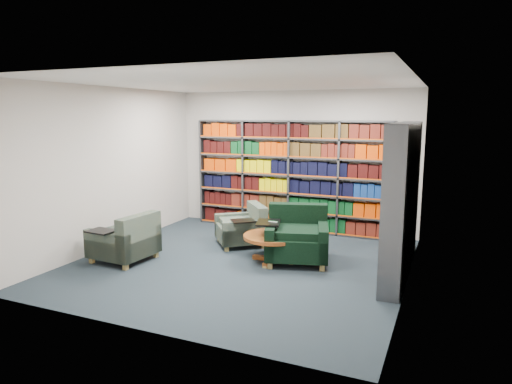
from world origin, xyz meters
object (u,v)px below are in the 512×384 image
at_px(chair_teal_left, 245,229).
at_px(coffee_table, 273,240).
at_px(chair_green_right, 297,239).
at_px(chair_teal_front, 128,242).

height_order(chair_teal_left, coffee_table, chair_teal_left).
bearing_deg(coffee_table, chair_teal_left, 138.62).
bearing_deg(chair_green_right, chair_teal_front, -155.46).
bearing_deg(chair_teal_left, chair_teal_front, -129.78).
height_order(chair_teal_front, coffee_table, chair_teal_front).
bearing_deg(chair_green_right, coffee_table, -140.96).
xyz_separation_m(chair_teal_left, chair_teal_front, (-1.33, -1.60, 0.02)).
bearing_deg(chair_teal_front, chair_teal_left, 50.22).
distance_m(chair_green_right, coffee_table, 0.41).
bearing_deg(chair_teal_front, coffee_table, 22.00).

